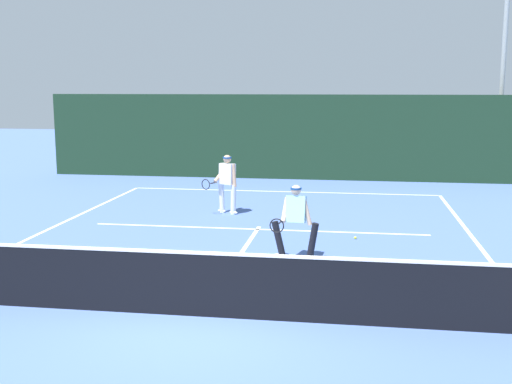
# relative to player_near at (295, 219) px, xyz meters

# --- Properties ---
(ground_plane) EXTENTS (80.00, 80.00, 0.00)m
(ground_plane) POSITION_rel_player_near_xyz_m (-1.17, -3.51, -0.84)
(ground_plane) COLOR #4C69AF
(court_line_baseline_far) EXTENTS (10.27, 0.10, 0.01)m
(court_line_baseline_far) POSITION_rel_player_near_xyz_m (-1.17, 8.35, -0.84)
(court_line_baseline_far) COLOR white
(court_line_baseline_far) RESTS_ON ground_plane
(court_line_service) EXTENTS (8.37, 0.10, 0.01)m
(court_line_service) POSITION_rel_player_near_xyz_m (-1.17, 2.59, -0.84)
(court_line_service) COLOR white
(court_line_service) RESTS_ON ground_plane
(court_line_centre) EXTENTS (0.10, 6.40, 0.01)m
(court_line_centre) POSITION_rel_player_near_xyz_m (-1.17, -0.31, -0.84)
(court_line_centre) COLOR white
(court_line_centre) RESTS_ON ground_plane
(tennis_net) EXTENTS (11.25, 0.09, 1.11)m
(tennis_net) POSITION_rel_player_near_xyz_m (-1.17, -3.51, -0.31)
(tennis_net) COLOR #1E4723
(tennis_net) RESTS_ON ground_plane
(player_near) EXTENTS (0.99, 0.85, 1.55)m
(player_near) POSITION_rel_player_near_xyz_m (0.00, 0.00, 0.00)
(player_near) COLOR black
(player_near) RESTS_ON ground_plane
(player_far) EXTENTS (0.99, 0.86, 1.64)m
(player_far) POSITION_rel_player_near_xyz_m (-2.31, 4.45, 0.06)
(player_far) COLOR silver
(player_far) RESTS_ON ground_plane
(tennis_ball) EXTENTS (0.07, 0.07, 0.07)m
(tennis_ball) POSITION_rel_player_near_xyz_m (1.23, 1.93, -0.81)
(tennis_ball) COLOR #D1E033
(tennis_ball) RESTS_ON ground_plane
(tennis_ball_extra) EXTENTS (0.07, 0.07, 0.07)m
(tennis_ball_extra) POSITION_rel_player_near_xyz_m (1.09, -2.30, -0.81)
(tennis_ball_extra) COLOR #D1E033
(tennis_ball_extra) RESTS_ON ground_plane
(back_fence_windscreen) EXTENTS (19.04, 0.12, 3.21)m
(back_fence_windscreen) POSITION_rel_player_near_xyz_m (-1.17, 11.31, 0.76)
(back_fence_windscreen) COLOR #193320
(back_fence_windscreen) RESTS_ON ground_plane
(light_pole) EXTENTS (0.55, 0.44, 7.82)m
(light_pole) POSITION_rel_player_near_xyz_m (6.59, 12.63, 3.92)
(light_pole) COLOR #9EA39E
(light_pole) RESTS_ON ground_plane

